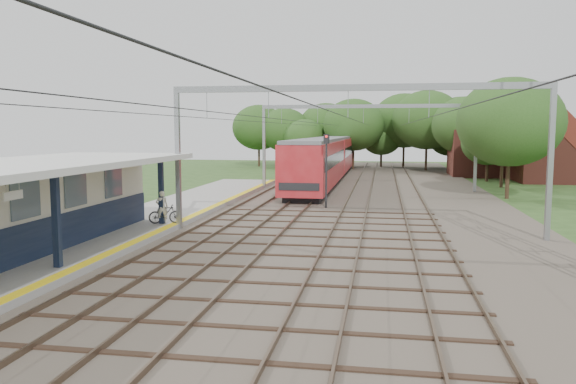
# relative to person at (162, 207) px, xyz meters

# --- Properties ---
(ground) EXTENTS (160.00, 160.00, 0.00)m
(ground) POSITION_rel_person_xyz_m (5.88, -15.00, -1.16)
(ground) COLOR #2D4C1E
(ground) RESTS_ON ground
(ballast_bed) EXTENTS (18.00, 90.00, 0.10)m
(ballast_bed) POSITION_rel_person_xyz_m (9.88, 15.00, -1.11)
(ballast_bed) COLOR #473D33
(ballast_bed) RESTS_ON ground
(platform) EXTENTS (5.00, 52.00, 0.35)m
(platform) POSITION_rel_person_xyz_m (-1.62, -1.00, -0.99)
(platform) COLOR gray
(platform) RESTS_ON ground
(yellow_stripe) EXTENTS (0.45, 52.00, 0.01)m
(yellow_stripe) POSITION_rel_person_xyz_m (0.63, -1.00, -0.81)
(yellow_stripe) COLOR yellow
(yellow_stripe) RESTS_ON platform
(canopy) EXTENTS (6.40, 20.00, 3.44)m
(canopy) POSITION_rel_person_xyz_m (-1.89, -9.00, 2.48)
(canopy) COLOR #111C36
(canopy) RESTS_ON platform
(rail_tracks) EXTENTS (11.80, 88.00, 0.15)m
(rail_tracks) POSITION_rel_person_xyz_m (7.38, 15.00, -0.99)
(rail_tracks) COLOR brown
(rail_tracks) RESTS_ON ballast_bed
(catenary_system) EXTENTS (17.22, 88.00, 7.00)m
(catenary_system) POSITION_rel_person_xyz_m (9.27, 10.28, 4.35)
(catenary_system) COLOR gray
(catenary_system) RESTS_ON ground
(tree_band) EXTENTS (31.72, 30.88, 8.82)m
(tree_band) POSITION_rel_person_xyz_m (9.72, 42.12, 3.76)
(tree_band) COLOR #382619
(tree_band) RESTS_ON ground
(house_near) EXTENTS (7.00, 6.12, 7.89)m
(house_near) POSITION_rel_person_xyz_m (26.88, 31.00, 1.83)
(house_near) COLOR brown
(house_near) RESTS_ON ground
(house_far) EXTENTS (8.00, 6.12, 8.66)m
(house_far) POSITION_rel_person_xyz_m (21.88, 37.00, 2.07)
(house_far) COLOR brown
(house_far) RESTS_ON ground
(person) EXTENTS (0.69, 0.57, 1.62)m
(person) POSITION_rel_person_xyz_m (0.00, 0.00, 0.00)
(person) COLOR white
(person) RESTS_ON platform
(bicycle) EXTENTS (1.67, 0.97, 0.97)m
(bicycle) POSITION_rel_person_xyz_m (0.16, 0.00, -0.33)
(bicycle) COLOR black
(bicycle) RESTS_ON platform
(train) EXTENTS (3.17, 39.43, 4.14)m
(train) POSITION_rel_person_xyz_m (5.38, 29.40, 1.14)
(train) COLOR black
(train) RESTS_ON ballast_bed
(signal_post) EXTENTS (0.36, 0.31, 4.69)m
(signal_post) POSITION_rel_person_xyz_m (7.23, 8.77, 1.87)
(signal_post) COLOR black
(signal_post) RESTS_ON ground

